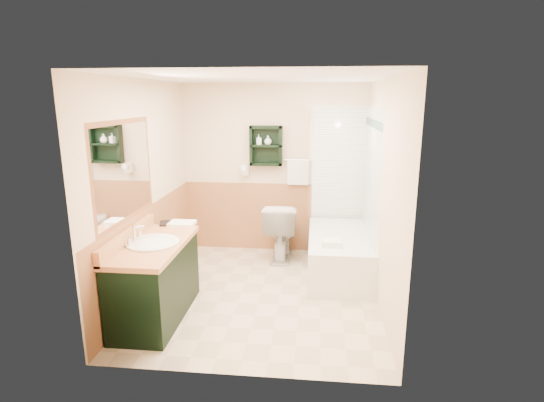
# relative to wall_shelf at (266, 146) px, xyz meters

# --- Properties ---
(floor) EXTENTS (3.00, 3.00, 0.00)m
(floor) POSITION_rel_wall_shelf_xyz_m (0.10, -1.41, -1.55)
(floor) COLOR beige
(floor) RESTS_ON ground
(back_wall) EXTENTS (2.60, 0.04, 2.40)m
(back_wall) POSITION_rel_wall_shelf_xyz_m (0.10, 0.11, -0.35)
(back_wall) COLOR #FFECC7
(back_wall) RESTS_ON ground
(left_wall) EXTENTS (0.04, 3.00, 2.40)m
(left_wall) POSITION_rel_wall_shelf_xyz_m (-1.22, -1.41, -0.35)
(left_wall) COLOR #FFECC7
(left_wall) RESTS_ON ground
(right_wall) EXTENTS (0.04, 3.00, 2.40)m
(right_wall) POSITION_rel_wall_shelf_xyz_m (1.42, -1.41, -0.35)
(right_wall) COLOR #FFECC7
(right_wall) RESTS_ON ground
(ceiling) EXTENTS (2.60, 3.00, 0.04)m
(ceiling) POSITION_rel_wall_shelf_xyz_m (0.10, -1.41, 0.87)
(ceiling) COLOR white
(ceiling) RESTS_ON back_wall
(wainscot_left) EXTENTS (2.98, 2.98, 1.00)m
(wainscot_left) POSITION_rel_wall_shelf_xyz_m (-1.19, -1.41, -1.05)
(wainscot_left) COLOR #C77F50
(wainscot_left) RESTS_ON left_wall
(wainscot_back) EXTENTS (2.58, 2.58, 1.00)m
(wainscot_back) POSITION_rel_wall_shelf_xyz_m (0.10, 0.08, -1.05)
(wainscot_back) COLOR #C77F50
(wainscot_back) RESTS_ON back_wall
(mirror_frame) EXTENTS (1.30, 1.30, 1.00)m
(mirror_frame) POSITION_rel_wall_shelf_xyz_m (-1.17, -1.96, -0.05)
(mirror_frame) COLOR brown
(mirror_frame) RESTS_ON left_wall
(mirror_glass) EXTENTS (1.20, 1.20, 0.90)m
(mirror_glass) POSITION_rel_wall_shelf_xyz_m (-1.17, -1.96, -0.05)
(mirror_glass) COLOR white
(mirror_glass) RESTS_ON left_wall
(tile_right) EXTENTS (1.50, 1.50, 2.10)m
(tile_right) POSITION_rel_wall_shelf_xyz_m (1.38, -0.66, -0.50)
(tile_right) COLOR white
(tile_right) RESTS_ON right_wall
(tile_back) EXTENTS (0.95, 0.95, 2.10)m
(tile_back) POSITION_rel_wall_shelf_xyz_m (1.13, 0.07, -0.50)
(tile_back) COLOR white
(tile_back) RESTS_ON back_wall
(tile_accent) EXTENTS (1.50, 1.50, 0.10)m
(tile_accent) POSITION_rel_wall_shelf_xyz_m (1.37, -0.66, 0.35)
(tile_accent) COLOR #154938
(tile_accent) RESTS_ON right_wall
(wall_shelf) EXTENTS (0.45, 0.15, 0.55)m
(wall_shelf) POSITION_rel_wall_shelf_xyz_m (0.00, 0.00, 0.00)
(wall_shelf) COLOR black
(wall_shelf) RESTS_ON back_wall
(hair_dryer) EXTENTS (0.10, 0.24, 0.18)m
(hair_dryer) POSITION_rel_wall_shelf_xyz_m (-0.30, 0.02, -0.35)
(hair_dryer) COLOR white
(hair_dryer) RESTS_ON back_wall
(towel_bar) EXTENTS (0.40, 0.06, 0.40)m
(towel_bar) POSITION_rel_wall_shelf_xyz_m (0.45, 0.04, -0.20)
(towel_bar) COLOR white
(towel_bar) RESTS_ON back_wall
(curtain_rod) EXTENTS (0.03, 1.60, 0.03)m
(curtain_rod) POSITION_rel_wall_shelf_xyz_m (0.63, -0.66, 0.45)
(curtain_rod) COLOR silver
(curtain_rod) RESTS_ON back_wall
(shower_curtain) EXTENTS (1.05, 1.05, 1.70)m
(shower_curtain) POSITION_rel_wall_shelf_xyz_m (0.63, -0.48, -0.40)
(shower_curtain) COLOR #C1B592
(shower_curtain) RESTS_ON curtain_rod
(vanity) EXTENTS (0.59, 1.25, 0.80)m
(vanity) POSITION_rel_wall_shelf_xyz_m (-0.89, -2.04, -1.15)
(vanity) COLOR black
(vanity) RESTS_ON ground
(bathtub) EXTENTS (0.78, 1.50, 0.52)m
(bathtub) POSITION_rel_wall_shelf_xyz_m (1.03, -0.74, -1.29)
(bathtub) COLOR silver
(bathtub) RESTS_ON ground
(toilet) EXTENTS (0.46, 0.81, 0.79)m
(toilet) POSITION_rel_wall_shelf_xyz_m (0.24, -0.25, -1.15)
(toilet) COLOR silver
(toilet) RESTS_ON ground
(counter_towel) EXTENTS (0.28, 0.22, 0.04)m
(counter_towel) POSITION_rel_wall_shelf_xyz_m (-0.79, -1.42, -0.73)
(counter_towel) COLOR white
(counter_towel) RESTS_ON vanity
(vanity_book) EXTENTS (0.15, 0.06, 0.20)m
(vanity_book) POSITION_rel_wall_shelf_xyz_m (-1.06, -1.40, -0.65)
(vanity_book) COLOR black
(vanity_book) RESTS_ON vanity
(tub_towel) EXTENTS (0.23, 0.19, 0.07)m
(tub_towel) POSITION_rel_wall_shelf_xyz_m (0.89, -1.16, -0.99)
(tub_towel) COLOR white
(tub_towel) RESTS_ON bathtub
(soap_bottle_a) EXTENTS (0.11, 0.15, 0.07)m
(soap_bottle_a) POSITION_rel_wall_shelf_xyz_m (-0.10, -0.01, 0.05)
(soap_bottle_a) COLOR silver
(soap_bottle_a) RESTS_ON wall_shelf
(soap_bottle_b) EXTENTS (0.13, 0.15, 0.10)m
(soap_bottle_b) POSITION_rel_wall_shelf_xyz_m (0.03, -0.01, 0.07)
(soap_bottle_b) COLOR silver
(soap_bottle_b) RESTS_ON wall_shelf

